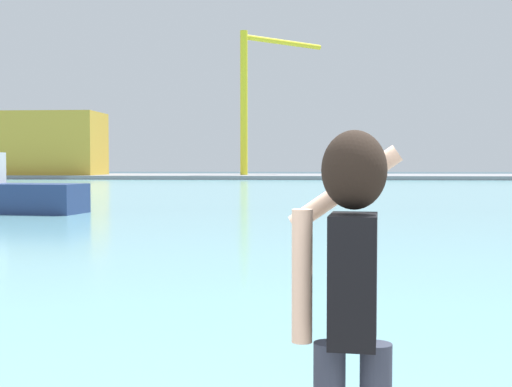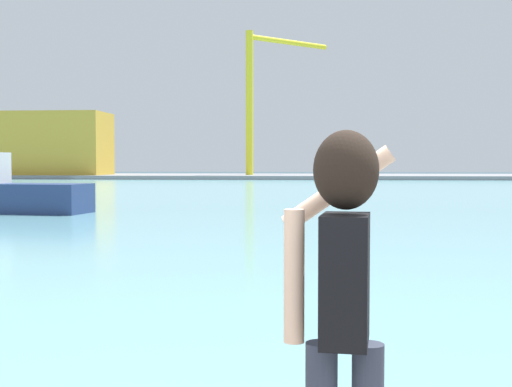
# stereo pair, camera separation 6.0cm
# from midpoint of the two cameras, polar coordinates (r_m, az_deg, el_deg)

# --- Properties ---
(ground_plane) EXTENTS (220.00, 220.00, 0.00)m
(ground_plane) POSITION_cam_midpoint_polar(r_m,az_deg,el_deg) (52.51, 4.51, 0.25)
(ground_plane) COLOR #334751
(harbor_water) EXTENTS (140.00, 100.00, 0.02)m
(harbor_water) POSITION_cam_midpoint_polar(r_m,az_deg,el_deg) (54.51, 4.51, 0.35)
(harbor_water) COLOR #6BA8B2
(harbor_water) RESTS_ON ground_plane
(far_shore_dock) EXTENTS (140.00, 20.00, 0.50)m
(far_shore_dock) POSITION_cam_midpoint_polar(r_m,az_deg,el_deg) (94.49, 4.49, 1.41)
(far_shore_dock) COLOR gray
(far_shore_dock) RESTS_ON ground_plane
(person_photographer) EXTENTS (0.53, 0.56, 1.74)m
(person_photographer) POSITION_cam_midpoint_polar(r_m,az_deg,el_deg) (3.03, 7.27, -7.65)
(person_photographer) COLOR #2D3342
(person_photographer) RESTS_ON quay_promenade
(warehouse_left) EXTENTS (12.98, 8.21, 8.38)m
(warehouse_left) POSITION_cam_midpoint_polar(r_m,az_deg,el_deg) (96.91, -16.47, 3.97)
(warehouse_left) COLOR gold
(warehouse_left) RESTS_ON far_shore_dock
(port_crane) EXTENTS (10.84, 10.00, 19.13)m
(port_crane) POSITION_cam_midpoint_polar(r_m,az_deg,el_deg) (93.83, -0.15, 8.81)
(port_crane) COLOR yellow
(port_crane) RESTS_ON far_shore_dock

